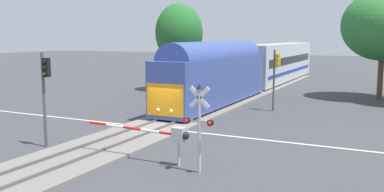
% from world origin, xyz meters
% --- Properties ---
extents(ground_plane, '(220.00, 220.00, 0.00)m').
position_xyz_m(ground_plane, '(0.00, 0.00, 0.00)').
color(ground_plane, '#3D3D42').
extents(road_centre_stripe, '(44.00, 0.20, 0.01)m').
position_xyz_m(road_centre_stripe, '(0.00, 0.00, 0.00)').
color(road_centre_stripe, beige).
rests_on(road_centre_stripe, ground).
extents(railway_track, '(4.40, 80.00, 0.32)m').
position_xyz_m(railway_track, '(0.00, 0.00, 0.10)').
color(railway_track, slate).
rests_on(railway_track, ground).
extents(commuter_train, '(3.04, 41.78, 5.16)m').
position_xyz_m(commuter_train, '(0.00, 20.38, 2.78)').
color(commuter_train, '#384C93').
rests_on(commuter_train, railway_track).
extents(crossing_gate_near, '(5.64, 0.40, 1.80)m').
position_xyz_m(crossing_gate_near, '(4.44, -6.52, 1.40)').
color(crossing_gate_near, '#B7B7BC').
rests_on(crossing_gate_near, ground).
extents(crossing_signal_mast, '(1.36, 0.44, 3.91)m').
position_xyz_m(crossing_signal_mast, '(6.30, -7.03, 2.39)').
color(crossing_signal_mast, '#B2B2B7').
rests_on(crossing_signal_mast, ground).
extents(traffic_signal_far_side, '(0.53, 0.38, 4.86)m').
position_xyz_m(traffic_signal_far_side, '(5.19, 9.49, 3.26)').
color(traffic_signal_far_side, '#4C4C51').
rests_on(traffic_signal_far_side, ground).
extents(traffic_signal_median, '(0.53, 0.38, 5.08)m').
position_xyz_m(traffic_signal_median, '(-2.84, -6.67, 3.41)').
color(traffic_signal_median, '#4C4C51').
rests_on(traffic_signal_median, ground).
extents(oak_behind_train, '(5.09, 5.09, 9.37)m').
position_xyz_m(oak_behind_train, '(-7.54, 17.41, 6.20)').
color(oak_behind_train, '#4C3828').
rests_on(oak_behind_train, ground).
extents(oak_far_right, '(7.56, 7.56, 10.16)m').
position_xyz_m(oak_far_right, '(12.30, 20.17, 6.87)').
color(oak_far_right, brown).
rests_on(oak_far_right, ground).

